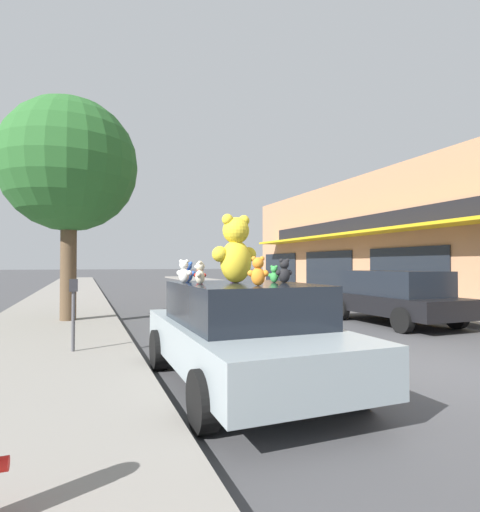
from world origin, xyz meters
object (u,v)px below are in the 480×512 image
(teddy_bear_red, at_px, (200,274))
(teddy_bear_green, at_px, (274,274))
(teddy_bear_orange, at_px, (258,271))
(teddy_bear_giant, at_px, (236,250))
(parked_car_far_center, at_px, (394,295))
(plush_art_car, at_px, (243,331))
(teddy_bear_blue, at_px, (188,272))
(street_tree, at_px, (69,166))
(parking_meter, at_px, (73,305))
(teddy_bear_cream, at_px, (200,273))
(teddy_bear_black, at_px, (284,271))
(teddy_bear_purple, at_px, (234,272))
(teddy_bear_white, at_px, (184,271))

(teddy_bear_red, bearing_deg, teddy_bear_green, 179.67)
(teddy_bear_green, height_order, teddy_bear_orange, teddy_bear_orange)
(teddy_bear_giant, relative_size, parked_car_far_center, 0.24)
(parked_car_far_center, bearing_deg, plush_art_car, -148.54)
(teddy_bear_giant, height_order, teddy_bear_red, teddy_bear_giant)
(plush_art_car, distance_m, teddy_bear_blue, 1.25)
(parked_car_far_center, distance_m, street_tree, 9.72)
(street_tree, xyz_separation_m, parking_meter, (0.23, -4.29, -3.44))
(teddy_bear_cream, bearing_deg, teddy_bear_red, -173.36)
(teddy_bear_cream, distance_m, teddy_bear_orange, 0.84)
(teddy_bear_cream, distance_m, teddy_bear_red, 0.44)
(teddy_bear_black, height_order, teddy_bear_orange, teddy_bear_orange)
(teddy_bear_giant, distance_m, teddy_bear_black, 0.75)
(teddy_bear_red, bearing_deg, parking_meter, -29.86)
(teddy_bear_cream, bearing_deg, plush_art_car, 113.46)
(teddy_bear_orange, bearing_deg, teddy_bear_green, -103.89)
(teddy_bear_blue, xyz_separation_m, parked_car_far_center, (6.63, 2.95, -0.75))
(teddy_bear_giant, bearing_deg, teddy_bear_purple, -118.24)
(teddy_bear_cream, relative_size, teddy_bear_blue, 1.02)
(teddy_bear_giant, relative_size, teddy_bear_white, 2.92)
(teddy_bear_purple, distance_m, teddy_bear_orange, 1.28)
(teddy_bear_purple, bearing_deg, teddy_bear_green, 88.30)
(teddy_bear_purple, height_order, teddy_bear_white, teddy_bear_white)
(teddy_bear_blue, relative_size, parked_car_far_center, 0.08)
(parked_car_far_center, bearing_deg, teddy_bear_giant, -149.89)
(teddy_bear_cream, bearing_deg, teddy_bear_blue, -159.87)
(teddy_bear_black, relative_size, teddy_bear_white, 1.04)
(teddy_bear_cream, height_order, parked_car_far_center, teddy_bear_cream)
(teddy_bear_black, distance_m, teddy_bear_white, 1.43)
(plush_art_car, relative_size, teddy_bear_purple, 13.29)
(teddy_bear_white, bearing_deg, teddy_bear_giant, -162.63)
(teddy_bear_green, relative_size, parked_car_far_center, 0.06)
(teddy_bear_white, bearing_deg, parked_car_far_center, -111.96)
(teddy_bear_green, bearing_deg, teddy_bear_white, 21.58)
(teddy_bear_white, distance_m, parking_meter, 2.60)
(teddy_bear_white, distance_m, street_tree, 7.14)
(teddy_bear_black, xyz_separation_m, teddy_bear_blue, (-1.19, 0.83, -0.02))
(teddy_bear_black, relative_size, teddy_bear_orange, 0.95)
(plush_art_car, height_order, parked_car_far_center, parked_car_far_center)
(street_tree, bearing_deg, teddy_bear_blue, -72.93)
(teddy_bear_black, relative_size, street_tree, 0.06)
(teddy_bear_black, distance_m, street_tree, 8.04)
(teddy_bear_black, relative_size, parking_meter, 0.27)
(teddy_bear_red, xyz_separation_m, street_tree, (-1.95, 6.39, 2.86))
(parked_car_far_center, bearing_deg, teddy_bear_black, -145.23)
(teddy_bear_cream, bearing_deg, parking_meter, -125.41)
(teddy_bear_white, bearing_deg, street_tree, -32.02)
(street_tree, bearing_deg, parked_car_far_center, -20.13)
(parked_car_far_center, bearing_deg, teddy_bear_orange, -144.60)
(parking_meter, bearing_deg, street_tree, 93.09)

